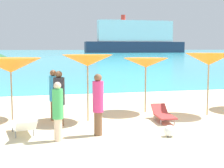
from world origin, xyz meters
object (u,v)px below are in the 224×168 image
lounge_chair_1 (24,126)px  lounge_chair_2 (163,114)px  umbrella_0 (11,65)px  beachgoer_3 (98,103)px  beachgoer_2 (59,97)px  umbrella_1 (88,61)px  umbrella_3 (209,59)px  beach_ball (170,131)px  umbrella_2 (146,63)px  cruise_ship (135,38)px  beachgoer_0 (53,93)px  beachgoer_1 (58,110)px

lounge_chair_1 → lounge_chair_2: bearing=179.8°
umbrella_0 → beachgoer_3: (2.61, -2.78, -0.98)m
lounge_chair_1 → beachgoer_2: beachgoer_2 is taller
umbrella_0 → umbrella_1: bearing=-17.3°
umbrella_1 → umbrella_3: 4.65m
lounge_chair_1 → lounge_chair_2: (4.73, 0.79, -0.04)m
lounge_chair_2 → umbrella_3: bearing=21.1°
lounge_chair_1 → umbrella_3: bearing=-178.1°
umbrella_3 → beach_ball: size_ratio=6.94×
umbrella_2 → lounge_chair_1: size_ratio=1.32×
lounge_chair_2 → beachgoer_2: beachgoer_2 is taller
umbrella_3 → lounge_chair_1: umbrella_3 is taller
umbrella_1 → beachgoer_2: umbrella_1 is taller
umbrella_3 → beachgoer_2: (-5.68, -0.38, -1.19)m
umbrella_3 → beach_ball: 4.16m
umbrella_0 → umbrella_2: size_ratio=1.08×
cruise_ship → umbrella_2: bearing=-106.9°
beachgoer_3 → cruise_ship: bearing=-21.5°
beachgoer_3 → beach_ball: (2.00, -0.63, -0.81)m
lounge_chair_1 → beach_ball: bearing=155.3°
umbrella_2 → umbrella_3: bearing=-26.5°
umbrella_1 → lounge_chair_2: size_ratio=1.61×
lounge_chair_2 → beach_ball: lounge_chair_2 is taller
beachgoer_0 → umbrella_3: bearing=-86.5°
umbrella_1 → lounge_chair_1: size_ratio=1.42×
lounge_chair_2 → beach_ball: 1.99m
beachgoer_1 → cruise_ship: size_ratio=0.03×
umbrella_2 → cruise_ship: 171.67m
lounge_chair_1 → beachgoer_0: 2.24m
beach_ball → beachgoer_0: bearing=136.3°
beachgoer_3 → beachgoer_1: bearing=101.2°
beachgoer_2 → cruise_ship: 174.18m
beachgoer_1 → umbrella_2: bearing=31.8°
umbrella_3 → lounge_chair_2: bearing=-163.8°
umbrella_0 → umbrella_2: (5.12, 0.17, 0.03)m
umbrella_0 → beach_ball: umbrella_0 is taller
lounge_chair_1 → cruise_ship: 175.54m
umbrella_0 → umbrella_2: umbrella_0 is taller
umbrella_0 → beachgoer_3: bearing=-46.9°
umbrella_0 → beachgoer_1: bearing=-65.4°
umbrella_0 → beachgoer_0: 1.81m
umbrella_2 → lounge_chair_1: 5.53m
lounge_chair_2 → umbrella_0: bearing=168.6°
lounge_chair_2 → beachgoer_0: beachgoer_0 is taller
umbrella_2 → lounge_chair_2: 2.41m
beachgoer_0 → beachgoer_2: size_ratio=0.99×
umbrella_0 → beachgoer_3: umbrella_0 is taller
lounge_chair_2 → cruise_ship: cruise_ship is taller
umbrella_1 → cruise_ship: size_ratio=0.04×
beachgoer_1 → beachgoer_2: (0.17, 1.81, 0.08)m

